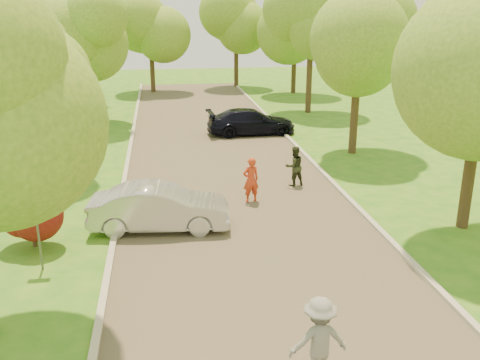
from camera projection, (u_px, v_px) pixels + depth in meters
ground at (290, 338)px, 11.30m from camera, size 100.00×100.00×0.00m
road at (237, 204)px, 18.81m from camera, size 8.00×60.00×0.01m
curb_left at (119, 209)px, 18.23m from camera, size 0.18×60.00×0.12m
curb_right at (347, 197)px, 19.37m from camera, size 0.18×60.00×0.12m
street_sign at (36, 215)px, 13.75m from camera, size 0.55×0.06×2.17m
red_shrub at (31, 211)px, 15.24m from camera, size 1.70×1.70×1.95m
tree_l_midb at (43, 63)px, 20.17m from camera, size 4.30×4.20×6.62m
tree_l_far at (85, 28)px, 29.35m from camera, size 4.92×4.80×7.79m
tree_r_midb at (363, 47)px, 23.85m from camera, size 4.51×4.40×7.01m
tree_r_far at (315, 19)px, 33.03m from camera, size 5.33×5.20×8.34m
tree_bg_a at (64, 25)px, 36.57m from camera, size 5.12×5.00×7.72m
tree_bg_b at (298, 20)px, 40.77m from camera, size 5.12×5.00×7.95m
tree_bg_c at (153, 27)px, 41.26m from camera, size 4.92×4.80×7.33m
tree_bg_d at (239, 22)px, 44.04m from camera, size 5.12×5.00×7.72m
silver_sedan at (160, 208)px, 16.57m from camera, size 4.44×1.90×1.42m
dark_sedan at (251, 122)px, 28.78m from camera, size 4.83×2.14×1.38m
skateboarder at (319, 340)px, 9.63m from camera, size 1.12×0.69×1.69m
person_striped at (251, 180)px, 18.82m from camera, size 0.67×0.52×1.64m
person_olive at (294, 166)px, 20.54m from camera, size 0.89×0.77×1.56m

